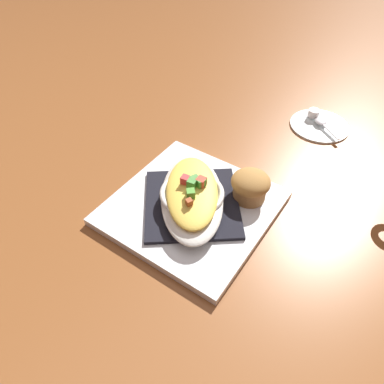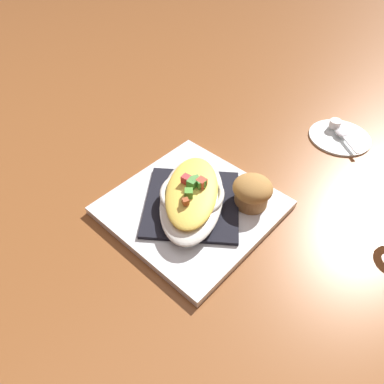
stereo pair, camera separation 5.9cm
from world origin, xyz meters
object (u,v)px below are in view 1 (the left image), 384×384
Objects in this scene: muffin at (250,185)px; creamer_cup_0 at (314,113)px; square_plate at (192,207)px; creamer_saucer at (320,125)px; spoon at (322,123)px; gratin_dish at (192,194)px.

creamer_cup_0 is (0.31, 0.02, -0.02)m from muffin.
creamer_cup_0 is at bearing 4.11° from muffin.
muffin reaches higher than square_plate.
creamer_saucer is 0.01m from spoon.
square_plate is 0.03m from gratin_dish.
muffin reaches higher than creamer_saucer.
muffin is at bearing 178.59° from spoon.
square_plate reaches higher than creamer_saucer.
muffin is 0.85× the size of spoon.
spoon reaches higher than square_plate.
spoon is (0.36, -0.07, -0.03)m from gratin_dish.
muffin is 0.29m from creamer_saucer.
square_plate is 3.26× the size of spoon.
creamer_saucer is at bearing -10.44° from gratin_dish.
creamer_saucer is at bearing -10.45° from square_plate.
square_plate is at bearing 99.75° from gratin_dish.
spoon is at bearing -1.41° from muffin.
gratin_dish is at bearing 173.52° from creamer_cup_0.
spoon is (-0.00, -0.01, 0.01)m from creamer_saucer.
muffin reaches higher than creamer_cup_0.
spoon is (0.36, -0.07, 0.01)m from square_plate.
spoon is at bearing -122.32° from creamer_cup_0.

